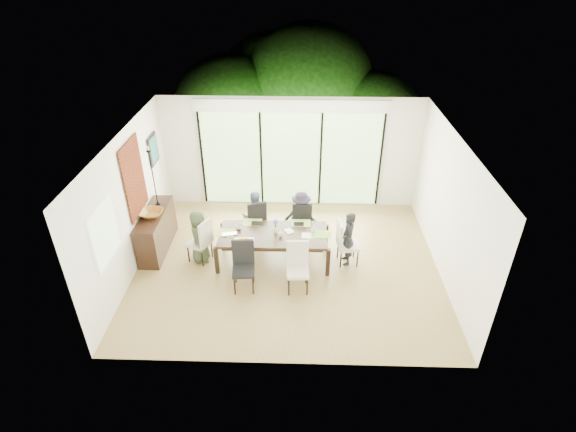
{
  "coord_description": "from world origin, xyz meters",
  "views": [
    {
      "loc": [
        0.23,
        -7.24,
        5.59
      ],
      "look_at": [
        0.0,
        0.25,
        1.0
      ],
      "focal_mm": 28.0,
      "sensor_mm": 36.0,
      "label": 1
    }
  ],
  "objects_px": {
    "person_right_end": "(348,239)",
    "bowl": "(151,213)",
    "chair_far_right": "(301,219)",
    "cup_a": "(239,227)",
    "person_far_right": "(301,216)",
    "person_far_left": "(255,215)",
    "sideboard": "(156,231)",
    "vase": "(276,230)",
    "cup_b": "(280,235)",
    "chair_left_end": "(199,240)",
    "chair_near_right": "(298,268)",
    "person_left_end": "(199,236)",
    "chair_far_left": "(255,218)",
    "chair_near_left": "(243,267)",
    "cup_c": "(314,230)",
    "table_top": "(273,235)",
    "chair_right_end": "(349,242)",
    "laptop": "(230,235)"
  },
  "relations": [
    {
      "from": "cup_a",
      "to": "chair_far_left",
      "type": "bearing_deg",
      "value": 70.35
    },
    {
      "from": "vase",
      "to": "cup_b",
      "type": "bearing_deg",
      "value": -56.31
    },
    {
      "from": "chair_near_left",
      "to": "cup_a",
      "type": "distance_m",
      "value": 1.06
    },
    {
      "from": "person_far_left",
      "to": "sideboard",
      "type": "xyz_separation_m",
      "value": [
        -2.02,
        -0.46,
        -0.14
      ]
    },
    {
      "from": "chair_right_end",
      "to": "chair_far_left",
      "type": "distance_m",
      "value": 2.13
    },
    {
      "from": "chair_near_left",
      "to": "cup_a",
      "type": "relative_size",
      "value": 8.87
    },
    {
      "from": "laptop",
      "to": "vase",
      "type": "bearing_deg",
      "value": -3.98
    },
    {
      "from": "chair_right_end",
      "to": "cup_c",
      "type": "bearing_deg",
      "value": 75.57
    },
    {
      "from": "chair_far_left",
      "to": "person_right_end",
      "type": "xyz_separation_m",
      "value": [
        1.93,
        -0.85,
        0.08
      ]
    },
    {
      "from": "chair_near_left",
      "to": "cup_c",
      "type": "xyz_separation_m",
      "value": [
        1.3,
        0.97,
        0.22
      ]
    },
    {
      "from": "chair_near_left",
      "to": "vase",
      "type": "height_order",
      "value": "chair_near_left"
    },
    {
      "from": "person_far_left",
      "to": "bowl",
      "type": "height_order",
      "value": "person_far_left"
    },
    {
      "from": "person_far_right",
      "to": "cup_a",
      "type": "distance_m",
      "value": 1.43
    },
    {
      "from": "chair_right_end",
      "to": "chair_near_right",
      "type": "xyz_separation_m",
      "value": [
        -1.0,
        -0.87,
        0.0
      ]
    },
    {
      "from": "chair_right_end",
      "to": "sideboard",
      "type": "height_order",
      "value": "chair_right_end"
    },
    {
      "from": "chair_left_end",
      "to": "person_far_left",
      "type": "distance_m",
      "value": 1.34
    },
    {
      "from": "person_far_right",
      "to": "cup_c",
      "type": "relative_size",
      "value": 10.4
    },
    {
      "from": "chair_left_end",
      "to": "chair_near_right",
      "type": "xyz_separation_m",
      "value": [
        2.0,
        -0.87,
        0.0
      ]
    },
    {
      "from": "person_far_right",
      "to": "cup_b",
      "type": "xyz_separation_m",
      "value": [
        -0.4,
        -0.93,
        0.13
      ]
    },
    {
      "from": "chair_near_left",
      "to": "laptop",
      "type": "height_order",
      "value": "chair_near_left"
    },
    {
      "from": "vase",
      "to": "laptop",
      "type": "bearing_deg",
      "value": -170.54
    },
    {
      "from": "laptop",
      "to": "cup_a",
      "type": "bearing_deg",
      "value": 45.6
    },
    {
      "from": "table_top",
      "to": "bowl",
      "type": "distance_m",
      "value": 2.5
    },
    {
      "from": "person_right_end",
      "to": "bowl",
      "type": "bearing_deg",
      "value": -100.78
    },
    {
      "from": "chair_near_right",
      "to": "vase",
      "type": "xyz_separation_m",
      "value": [
        -0.45,
        0.92,
        0.23
      ]
    },
    {
      "from": "person_far_right",
      "to": "vase",
      "type": "xyz_separation_m",
      "value": [
        -0.5,
        -0.78,
        0.15
      ]
    },
    {
      "from": "person_right_end",
      "to": "cup_a",
      "type": "height_order",
      "value": "person_right_end"
    },
    {
      "from": "table_top",
      "to": "chair_near_left",
      "type": "relative_size",
      "value": 2.18
    },
    {
      "from": "chair_far_right",
      "to": "person_far_right",
      "type": "bearing_deg",
      "value": 84.06
    },
    {
      "from": "chair_far_left",
      "to": "person_left_end",
      "type": "height_order",
      "value": "person_left_end"
    },
    {
      "from": "bowl",
      "to": "chair_near_left",
      "type": "bearing_deg",
      "value": -30.13
    },
    {
      "from": "person_left_end",
      "to": "bowl",
      "type": "bearing_deg",
      "value": 70.06
    },
    {
      "from": "person_right_end",
      "to": "person_far_left",
      "type": "distance_m",
      "value": 2.1
    },
    {
      "from": "chair_near_left",
      "to": "sideboard",
      "type": "xyz_separation_m",
      "value": [
        -1.97,
        1.24,
        -0.06
      ]
    },
    {
      "from": "person_far_left",
      "to": "sideboard",
      "type": "bearing_deg",
      "value": -1.67
    },
    {
      "from": "person_right_end",
      "to": "chair_left_end",
      "type": "bearing_deg",
      "value": -96.83
    },
    {
      "from": "chair_right_end",
      "to": "person_far_right",
      "type": "bearing_deg",
      "value": 42.56
    },
    {
      "from": "person_left_end",
      "to": "chair_far_left",
      "type": "bearing_deg",
      "value": -54.98
    },
    {
      "from": "chair_far_right",
      "to": "laptop",
      "type": "bearing_deg",
      "value": 28.22
    },
    {
      "from": "chair_near_right",
      "to": "vase",
      "type": "distance_m",
      "value": 1.05
    },
    {
      "from": "chair_far_right",
      "to": "vase",
      "type": "xyz_separation_m",
      "value": [
        -0.5,
        -0.8,
        0.23
      ]
    },
    {
      "from": "chair_right_end",
      "to": "person_right_end",
      "type": "bearing_deg",
      "value": 83.7
    },
    {
      "from": "vase",
      "to": "person_far_right",
      "type": "bearing_deg",
      "value": 57.34
    },
    {
      "from": "chair_far_right",
      "to": "vase",
      "type": "relative_size",
      "value": 9.17
    },
    {
      "from": "table_top",
      "to": "cup_a",
      "type": "xyz_separation_m",
      "value": [
        -0.7,
        0.15,
        0.07
      ]
    },
    {
      "from": "person_far_right",
      "to": "laptop",
      "type": "relative_size",
      "value": 3.91
    },
    {
      "from": "chair_far_right",
      "to": "cup_a",
      "type": "bearing_deg",
      "value": 23.31
    },
    {
      "from": "bowl",
      "to": "laptop",
      "type": "bearing_deg",
      "value": -12.97
    },
    {
      "from": "table_top",
      "to": "chair_near_right",
      "type": "xyz_separation_m",
      "value": [
        0.5,
        -0.87,
        -0.15
      ]
    },
    {
      "from": "chair_near_left",
      "to": "person_far_right",
      "type": "xyz_separation_m",
      "value": [
        1.05,
        1.7,
        0.08
      ]
    }
  ]
}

